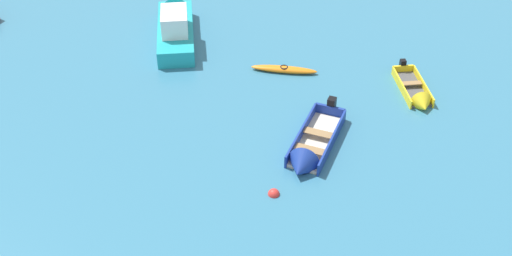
{
  "coord_description": "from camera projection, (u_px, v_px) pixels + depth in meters",
  "views": [
    {
      "loc": [
        1.22,
        -0.06,
        15.13
      ],
      "look_at": [
        0.0,
        19.47,
        0.15
      ],
      "focal_mm": 44.65,
      "sensor_mm": 36.0,
      "label": 1
    }
  ],
  "objects": [
    {
      "name": "mooring_buoy_far_field",
      "position": [
        274.0,
        194.0,
        21.9
      ],
      "size": [
        0.41,
        0.41,
        0.41
      ],
      "primitive_type": "sphere",
      "color": "red",
      "rests_on": "ground_plane"
    },
    {
      "name": "rowboat_deep_blue_near_camera",
      "position": [
        309.0,
        152.0,
        23.35
      ],
      "size": [
        2.45,
        4.44,
        1.17
      ],
      "color": "beige",
      "rests_on": "ground_plane"
    },
    {
      "name": "motor_launch_turquoise_near_right",
      "position": [
        175.0,
        25.0,
        30.36
      ],
      "size": [
        2.48,
        5.96,
        2.02
      ],
      "color": "teal",
      "rests_on": "ground_plane"
    },
    {
      "name": "kayak_orange_cluster_inner",
      "position": [
        284.0,
        69.0,
        28.06
      ],
      "size": [
        2.96,
        0.72,
        0.28
      ],
      "color": "orange",
      "rests_on": "ground_plane"
    },
    {
      "name": "rowboat_yellow_back_row_right",
      "position": [
        417.0,
        96.0,
        26.35
      ],
      "size": [
        1.47,
        3.38,
        0.9
      ],
      "color": "#4C4C51",
      "rests_on": "ground_plane"
    }
  ]
}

